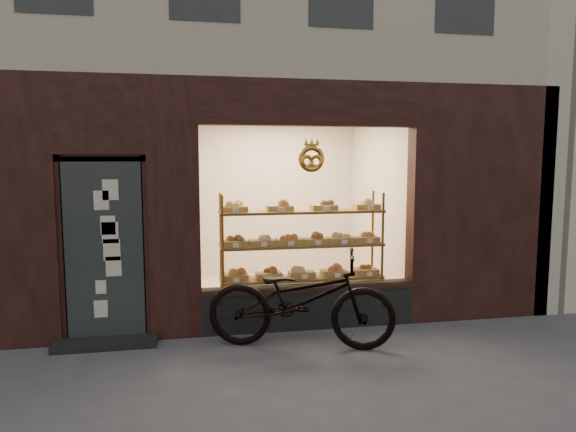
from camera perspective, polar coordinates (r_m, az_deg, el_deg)
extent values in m
plane|color=#3F4047|center=(4.74, 2.88, -20.68)|extent=(90.00, 90.00, 0.00)
cube|color=black|center=(6.66, 2.32, -9.99)|extent=(2.70, 0.25, 0.55)
cube|color=#292F30|center=(6.32, -19.72, -3.58)|extent=(0.90, 0.04, 2.15)
cube|color=black|center=(6.43, -19.58, -13.16)|extent=(1.15, 0.35, 0.08)
torus|color=#F3A43D|center=(6.28, 2.61, 6.36)|extent=(0.33, 0.07, 0.33)
cube|color=brown|center=(7.12, 1.52, -10.77)|extent=(2.20, 0.45, 0.04)
cube|color=brown|center=(6.99, 1.53, -6.86)|extent=(2.20, 0.45, 0.03)
cube|color=brown|center=(6.90, 1.54, -3.22)|extent=(2.20, 0.45, 0.04)
cube|color=brown|center=(6.84, 1.55, 0.50)|extent=(2.20, 0.45, 0.04)
cylinder|color=brown|center=(6.59, -7.26, -5.05)|extent=(0.04, 0.04, 1.70)
cylinder|color=brown|center=(7.05, 10.43, -4.35)|extent=(0.04, 0.04, 1.70)
cylinder|color=brown|center=(6.97, -7.46, -4.42)|extent=(0.04, 0.04, 1.70)
cylinder|color=brown|center=(7.41, 9.34, -3.81)|extent=(0.04, 0.04, 1.70)
cube|color=olive|center=(6.85, -5.90, -6.72)|extent=(0.34, 0.24, 0.07)
sphere|color=#B96B25|center=(6.83, -5.91, -6.03)|extent=(0.11, 0.11, 0.11)
cube|color=silver|center=(6.67, -5.76, -7.08)|extent=(0.07, 0.01, 0.05)
cube|color=olive|center=(6.90, -2.15, -6.59)|extent=(0.34, 0.24, 0.07)
sphere|color=#4A2E1A|center=(6.88, -2.15, -5.90)|extent=(0.11, 0.11, 0.11)
cube|color=silver|center=(6.72, -1.91, -6.94)|extent=(0.07, 0.01, 0.05)
cube|color=olive|center=(6.98, 1.53, -6.44)|extent=(0.34, 0.24, 0.07)
sphere|color=#ECC383|center=(6.96, 1.53, -5.75)|extent=(0.11, 0.11, 0.11)
cube|color=silver|center=(6.80, 1.87, -6.78)|extent=(0.07, 0.01, 0.05)
cube|color=olive|center=(7.09, 5.11, -6.26)|extent=(0.34, 0.24, 0.07)
sphere|color=#B96B25|center=(7.07, 5.11, -5.59)|extent=(0.11, 0.11, 0.11)
cube|color=silver|center=(6.91, 5.53, -6.59)|extent=(0.07, 0.01, 0.05)
cube|color=olive|center=(7.22, 8.56, -6.07)|extent=(0.34, 0.24, 0.07)
sphere|color=#4A2E1A|center=(7.20, 8.57, -5.41)|extent=(0.11, 0.11, 0.11)
cube|color=silver|center=(7.05, 9.06, -6.38)|extent=(0.08, 0.01, 0.05)
cube|color=olive|center=(6.76, -5.94, -3.00)|extent=(0.34, 0.24, 0.07)
sphere|color=#4A2E1A|center=(6.74, -5.95, -2.29)|extent=(0.11, 0.11, 0.11)
cube|color=silver|center=(6.58, -5.81, -3.27)|extent=(0.07, 0.01, 0.06)
cube|color=olive|center=(6.80, -2.92, -2.92)|extent=(0.34, 0.24, 0.07)
sphere|color=#ECC383|center=(6.78, -2.92, -2.21)|extent=(0.11, 0.11, 0.11)
cube|color=silver|center=(6.62, -2.69, -3.18)|extent=(0.08, 0.01, 0.06)
cube|color=olive|center=(6.85, 0.07, -2.83)|extent=(0.34, 0.24, 0.07)
sphere|color=#B96B25|center=(6.84, 0.07, -2.13)|extent=(0.11, 0.11, 0.11)
cube|color=silver|center=(6.68, 0.37, -3.09)|extent=(0.07, 0.01, 0.06)
cube|color=olive|center=(6.93, 3.00, -2.74)|extent=(0.34, 0.24, 0.07)
sphere|color=#4A2E1A|center=(6.92, 3.00, -2.04)|extent=(0.11, 0.11, 0.11)
cube|color=silver|center=(6.75, 3.37, -2.99)|extent=(0.07, 0.01, 0.06)
cube|color=olive|center=(7.03, 5.85, -2.64)|extent=(0.34, 0.24, 0.07)
sphere|color=#ECC383|center=(7.01, 5.86, -1.95)|extent=(0.11, 0.11, 0.11)
cube|color=silver|center=(6.85, 6.30, -2.88)|extent=(0.08, 0.01, 0.06)
cube|color=olive|center=(7.14, 8.62, -2.54)|extent=(0.34, 0.24, 0.07)
sphere|color=#B96B25|center=(7.12, 8.64, -1.86)|extent=(0.11, 0.11, 0.11)
cube|color=silver|center=(6.96, 9.13, -2.77)|extent=(0.08, 0.01, 0.06)
cube|color=olive|center=(6.70, -5.99, 0.80)|extent=(0.34, 0.24, 0.07)
sphere|color=#ECC383|center=(6.69, -6.00, 1.52)|extent=(0.11, 0.11, 0.11)
cube|color=silver|center=(6.51, -5.85, 0.64)|extent=(0.07, 0.01, 0.06)
cube|color=olive|center=(6.77, -0.93, 0.89)|extent=(0.34, 0.24, 0.07)
sphere|color=#B96B25|center=(6.77, -0.93, 1.61)|extent=(0.11, 0.11, 0.11)
cube|color=silver|center=(6.59, -0.65, 0.74)|extent=(0.08, 0.01, 0.06)
cube|color=olive|center=(6.90, 3.99, 0.98)|extent=(0.34, 0.24, 0.07)
sphere|color=#4A2E1A|center=(6.90, 3.99, 1.69)|extent=(0.11, 0.11, 0.11)
cube|color=silver|center=(6.73, 4.39, 0.83)|extent=(0.07, 0.01, 0.06)
cube|color=olive|center=(7.08, 8.69, 1.06)|extent=(0.34, 0.24, 0.07)
sphere|color=#ECC383|center=(7.07, 8.70, 1.75)|extent=(0.11, 0.11, 0.11)
cube|color=silver|center=(6.91, 9.20, 0.92)|extent=(0.08, 0.01, 0.06)
imported|color=black|center=(5.91, 1.45, -9.24)|extent=(2.26, 1.33, 1.12)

